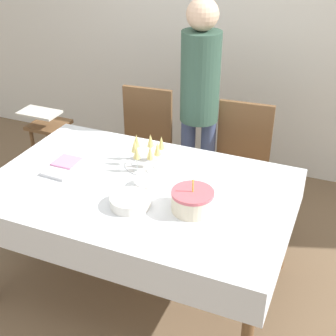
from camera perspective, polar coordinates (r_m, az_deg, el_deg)
name	(u,v)px	position (r m, az deg, el deg)	size (l,w,h in m)	color
ground_plane	(142,281)	(3.22, -3.17, -13.62)	(12.00, 12.00, 0.00)	brown
wall_back	(232,18)	(4.16, 7.86, 17.63)	(8.00, 0.05, 2.70)	silver
dining_table	(139,200)	(2.81, -3.54, -3.87)	(1.78, 1.15, 0.76)	white
dining_chair_far_left	(144,144)	(3.72, -3.00, 2.90)	(0.45, 0.45, 0.96)	brown
dining_chair_far_right	(240,163)	(3.49, 8.75, 0.60)	(0.45, 0.45, 0.96)	brown
birthday_cake	(192,201)	(2.51, 3.00, -4.01)	(0.23, 0.23, 0.19)	beige
champagne_tray	(147,152)	(2.91, -2.58, 1.96)	(0.28, 0.28, 0.18)	silver
plate_stack_main	(130,201)	(2.57, -4.62, -4.08)	(0.22, 0.22, 0.06)	silver
plate_stack_dessert	(148,184)	(2.71, -2.50, -2.00)	(0.16, 0.16, 0.05)	white
cake_knife	(193,236)	(2.35, 3.05, -8.32)	(0.28, 0.15, 0.00)	silver
fork_pile	(54,175)	(2.91, -13.71, -0.87)	(0.17, 0.07, 0.02)	silver
napkin_pile	(67,162)	(3.05, -12.24, 0.77)	(0.15, 0.15, 0.01)	pink
person_standing	(200,94)	(3.39, 3.90, 9.04)	(0.28, 0.28, 1.67)	#3F4C72
high_chair	(48,133)	(4.14, -14.38, 4.15)	(0.33, 0.35, 0.71)	brown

